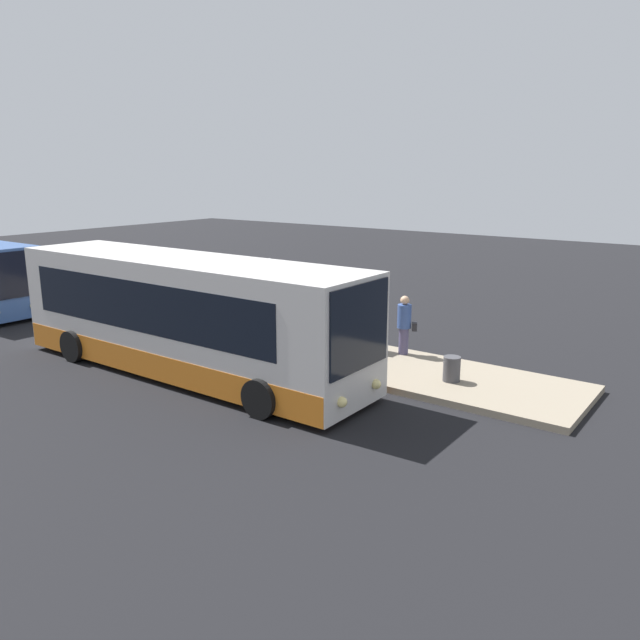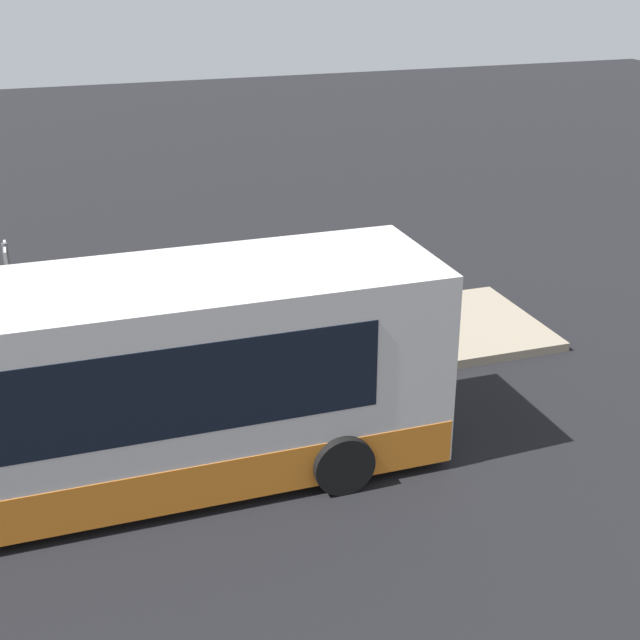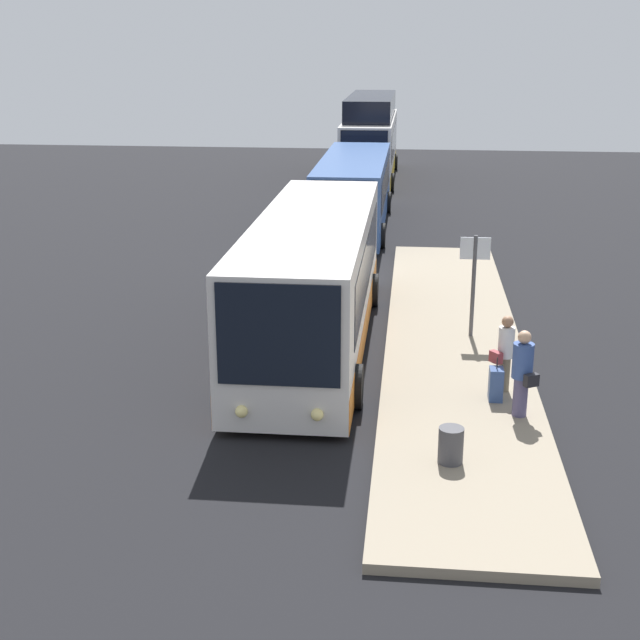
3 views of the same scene
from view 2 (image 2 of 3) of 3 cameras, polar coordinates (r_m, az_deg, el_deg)
ground at (r=14.21m, az=-16.56°, el=-10.14°), size 80.00×80.00×0.00m
platform at (r=16.99m, az=-17.25°, el=-4.06°), size 20.00×3.29×0.18m
bus_lead at (r=13.25m, az=-16.40°, el=-4.74°), size 11.34×2.88×3.19m
passenger_boarding at (r=18.13m, az=-3.48°, el=2.33°), size 0.67×0.58×1.75m
passenger_waiting at (r=17.69m, az=-7.26°, el=1.47°), size 0.55×0.58×1.64m
suitcase at (r=17.82m, az=-5.43°, el=-0.20°), size 0.38×0.28×0.92m
sign_post at (r=16.72m, az=-19.15°, el=1.71°), size 0.10×0.73×2.54m
trash_bin at (r=17.79m, az=4.54°, el=-0.27°), size 0.44×0.44×0.65m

